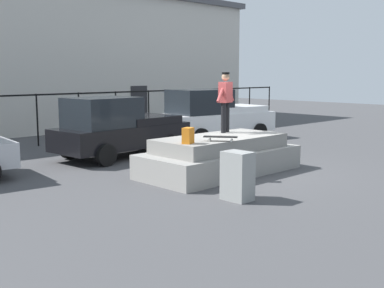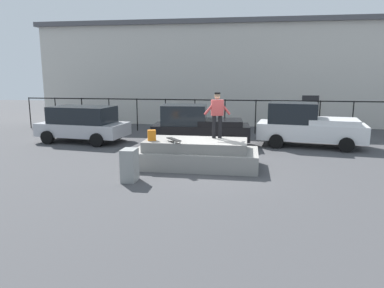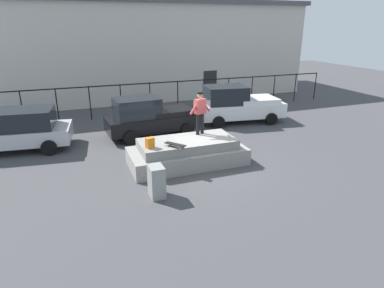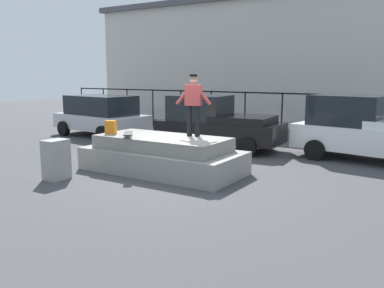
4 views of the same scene
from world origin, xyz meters
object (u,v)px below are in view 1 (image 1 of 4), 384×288
object	(u,v)px
backpack	(188,136)
car_black_pickup_mid	(118,128)
skateboarder	(225,98)
skateboard	(221,137)
utility_box	(237,176)
car_white_pickup_far	(213,115)

from	to	relation	value
backpack	car_black_pickup_mid	world-z (taller)	car_black_pickup_mid
skateboarder	car_black_pickup_mid	distance (m)	3.74
backpack	skateboard	bearing A→B (deg)	142.73
car_black_pickup_mid	utility_box	distance (m)	6.14
car_white_pickup_far	car_black_pickup_mid	bearing A→B (deg)	-172.23
car_white_pickup_far	backpack	bearing A→B (deg)	-140.79
skateboarder	car_black_pickup_mid	bearing A→B (deg)	109.53
utility_box	car_white_pickup_far	bearing A→B (deg)	45.96
car_white_pickup_far	utility_box	world-z (taller)	car_white_pickup_far
car_black_pickup_mid	skateboarder	bearing A→B (deg)	-70.47
skateboard	backpack	size ratio (longest dim) A/B	2.07
skateboard	backpack	xyz separation A→B (m)	(-0.85, 0.25, 0.09)
skateboard	utility_box	world-z (taller)	skateboard
car_black_pickup_mid	backpack	bearing A→B (deg)	-103.65
skateboard	utility_box	bearing A→B (deg)	-126.34
utility_box	car_black_pickup_mid	bearing A→B (deg)	77.18
backpack	utility_box	distance (m)	1.88
backpack	car_white_pickup_far	xyz separation A→B (m)	(6.03, 4.92, -0.19)
skateboarder	skateboard	bearing A→B (deg)	-141.60
skateboarder	skateboard	size ratio (longest dim) A/B	2.14
skateboarder	backpack	xyz separation A→B (m)	(-2.23, -0.84, -0.78)
skateboarder	car_white_pickup_far	distance (m)	5.66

